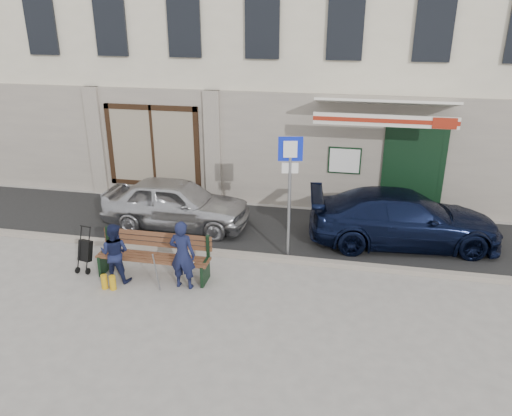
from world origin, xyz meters
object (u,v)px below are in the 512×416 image
(stroller, at_px, (85,252))
(parking_sign, at_px, (290,179))
(bench, at_px, (151,257))
(man, at_px, (182,255))
(car_silver, at_px, (176,203))
(woman, at_px, (115,253))
(car_navy, at_px, (404,218))

(stroller, bearing_deg, parking_sign, 29.92)
(bench, xyz_separation_m, man, (0.80, -0.28, 0.27))
(man, height_order, stroller, man)
(parking_sign, xyz_separation_m, stroller, (-4.18, -1.43, -1.46))
(car_silver, xyz_separation_m, stroller, (-1.11, -2.62, -0.21))
(woman, bearing_deg, man, -179.87)
(car_silver, height_order, man, man)
(car_silver, xyz_separation_m, woman, (-0.26, -2.91, -0.01))
(man, distance_m, stroller, 2.33)
(car_silver, xyz_separation_m, parking_sign, (3.07, -1.19, 1.25))
(parking_sign, height_order, bench, parking_sign)
(parking_sign, distance_m, bench, 3.35)
(car_silver, relative_size, stroller, 3.86)
(car_navy, relative_size, stroller, 4.58)
(car_silver, height_order, woman, car_silver)
(car_navy, distance_m, bench, 5.91)
(car_silver, height_order, bench, car_silver)
(man, bearing_deg, stroller, -3.45)
(man, xyz_separation_m, woman, (-1.45, -0.03, -0.09))
(bench, bearing_deg, stroller, -179.20)
(parking_sign, bearing_deg, stroller, -172.94)
(man, relative_size, woman, 1.14)
(woman, bearing_deg, stroller, -19.88)
(woman, height_order, stroller, woman)
(man, bearing_deg, car_navy, -143.13)
(parking_sign, xyz_separation_m, man, (-1.88, -1.68, -1.17))
(parking_sign, bearing_deg, man, -149.92)
(car_navy, relative_size, bench, 1.86)
(car_silver, bearing_deg, parking_sign, -110.64)
(car_navy, distance_m, stroller, 7.29)
(car_navy, distance_m, woman, 6.64)
(car_silver, xyz_separation_m, car_navy, (5.65, 0.12, 0.01))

